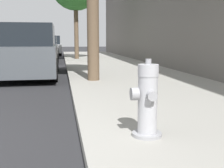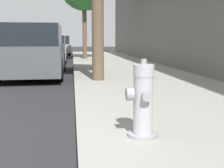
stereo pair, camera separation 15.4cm
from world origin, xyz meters
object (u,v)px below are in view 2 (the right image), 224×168
(parked_car_near, at_px, (34,52))
(parked_car_mid, at_px, (49,49))
(fire_hydrant, at_px, (143,102))
(parked_car_far, at_px, (59,46))

(parked_car_near, bearing_deg, parked_car_mid, 90.42)
(fire_hydrant, distance_m, parked_car_near, 6.17)
(parked_car_mid, height_order, parked_car_far, parked_car_far)
(fire_hydrant, bearing_deg, parked_car_far, 95.29)
(fire_hydrant, distance_m, parked_car_mid, 11.89)
(parked_car_far, bearing_deg, parked_car_mid, -92.00)
(parked_car_mid, relative_size, parked_car_far, 1.02)
(parked_car_mid, xyz_separation_m, parked_car_far, (0.21, 6.02, 0.04))
(parked_car_near, height_order, parked_car_far, parked_car_near)
(fire_hydrant, height_order, parked_car_mid, parked_car_mid)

